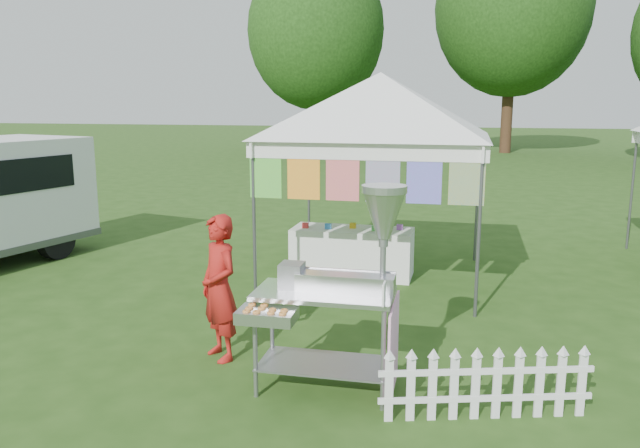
# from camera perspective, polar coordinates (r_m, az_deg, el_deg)

# --- Properties ---
(ground) EXTENTS (120.00, 120.00, 0.00)m
(ground) POSITION_cam_1_polar(r_m,az_deg,el_deg) (6.17, 0.35, -13.74)
(ground) COLOR #254614
(ground) RESTS_ON ground
(canopy_main) EXTENTS (4.24, 4.24, 3.45)m
(canopy_main) POSITION_cam_1_polar(r_m,az_deg,el_deg) (9.04, 5.57, 13.57)
(canopy_main) COLOR #59595E
(canopy_main) RESTS_ON ground
(tree_left) EXTENTS (6.40, 6.40, 9.53)m
(tree_left) POSITION_cam_1_polar(r_m,az_deg,el_deg) (30.51, -0.36, 17.25)
(tree_left) COLOR #3A1F15
(tree_left) RESTS_ON ground
(tree_mid) EXTENTS (7.60, 7.60, 11.52)m
(tree_mid) POSITION_cam_1_polar(r_m,az_deg,el_deg) (33.80, 17.23, 18.40)
(tree_mid) COLOR #3A1F15
(tree_mid) RESTS_ON ground
(donut_cart) EXTENTS (1.36, 0.95, 1.90)m
(donut_cart) POSITION_cam_1_polar(r_m,az_deg,el_deg) (5.46, 2.42, -4.58)
(donut_cart) COLOR gray
(donut_cart) RESTS_ON ground
(vendor) EXTENTS (0.65, 0.63, 1.50)m
(vendor) POSITION_cam_1_polar(r_m,az_deg,el_deg) (6.40, -9.18, -5.78)
(vendor) COLOR #A41914
(vendor) RESTS_ON ground
(picket_fence) EXTENTS (1.73, 0.54, 0.56)m
(picket_fence) POSITION_cam_1_polar(r_m,az_deg,el_deg) (5.49, 14.95, -14.14)
(picket_fence) COLOR white
(picket_fence) RESTS_ON ground
(display_table) EXTENTS (1.80, 0.70, 0.72)m
(display_table) POSITION_cam_1_polar(r_m,az_deg,el_deg) (9.44, 2.95, -2.57)
(display_table) COLOR white
(display_table) RESTS_ON ground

